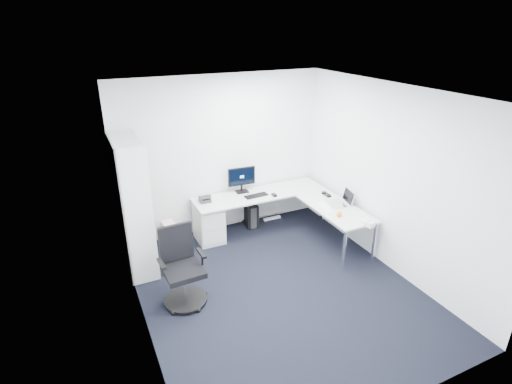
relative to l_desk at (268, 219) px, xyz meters
name	(u,v)px	position (x,y,z in m)	size (l,w,h in m)	color
ground	(278,290)	(-0.55, -1.40, -0.34)	(4.20, 4.20, 0.00)	black
ceiling	(284,93)	(-0.55, -1.40, 2.36)	(4.20, 4.20, 0.00)	white
wall_back	(222,155)	(-0.55, 0.70, 1.01)	(3.60, 0.02, 2.70)	white
wall_front	(402,297)	(-0.55, -3.50, 1.01)	(3.60, 0.02, 2.70)	white
wall_left	(135,231)	(-2.35, -1.40, 1.01)	(0.02, 4.20, 2.70)	white
wall_right	(390,180)	(1.25, -1.40, 1.01)	(0.02, 4.20, 2.70)	white
l_desk	(268,219)	(0.00, 0.00, 0.00)	(2.36, 1.32, 0.69)	silver
drawer_pedestal	(209,223)	(-0.96, 0.32, -0.02)	(0.42, 0.52, 0.65)	silver
bookshelf	(133,206)	(-2.17, 0.05, 0.66)	(0.39, 1.01, 2.01)	silver
task_chair	(183,269)	(-1.80, -1.12, 0.18)	(0.59, 0.59, 1.06)	black
black_pc_tower	(250,213)	(-0.10, 0.56, -0.12)	(0.20, 0.46, 0.44)	black
beige_pc_tower	(171,235)	(-1.60, 0.40, -0.15)	(0.19, 0.42, 0.40)	beige
power_strip	(272,218)	(0.36, 0.55, -0.32)	(0.34, 0.06, 0.04)	white
monitor	(242,180)	(-0.26, 0.52, 0.58)	(0.49, 0.16, 0.47)	black
black_keyboard	(256,196)	(-0.11, 0.25, 0.35)	(0.41, 0.14, 0.02)	black
mouse	(274,195)	(0.17, 0.13, 0.36)	(0.07, 0.11, 0.03)	black
desk_phone	(205,198)	(-0.98, 0.41, 0.41)	(0.18, 0.18, 0.13)	#29292C
laptop	(337,198)	(0.93, -0.61, 0.46)	(0.34, 0.33, 0.24)	silver
white_keyboard	(325,208)	(0.68, -0.66, 0.35)	(0.12, 0.43, 0.01)	white
headphones	(326,194)	(1.00, -0.23, 0.37)	(0.13, 0.21, 0.05)	black
orange_fruit	(339,214)	(0.71, -1.00, 0.39)	(0.08, 0.08, 0.08)	orange
tissue_box	(367,223)	(0.91, -1.40, 0.38)	(0.11, 0.22, 0.08)	white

